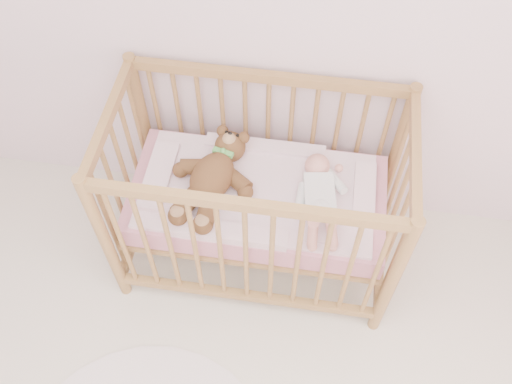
# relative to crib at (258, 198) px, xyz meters

# --- Properties ---
(crib) EXTENTS (1.36, 0.76, 1.00)m
(crib) POSITION_rel_crib_xyz_m (0.00, 0.00, 0.00)
(crib) COLOR #9D7042
(crib) RESTS_ON floor
(mattress) EXTENTS (1.22, 0.62, 0.13)m
(mattress) POSITION_rel_crib_xyz_m (0.00, 0.00, -0.01)
(mattress) COLOR pink
(mattress) RESTS_ON crib
(blanket) EXTENTS (1.10, 0.58, 0.06)m
(blanket) POSITION_rel_crib_xyz_m (0.00, 0.00, 0.06)
(blanket) COLOR #E9A1B4
(blanket) RESTS_ON mattress
(baby) EXTENTS (0.33, 0.57, 0.13)m
(baby) POSITION_rel_crib_xyz_m (0.29, -0.02, 0.14)
(baby) COLOR silver
(baby) RESTS_ON blanket
(teddy_bear) EXTENTS (0.55, 0.68, 0.17)m
(teddy_bear) POSITION_rel_crib_xyz_m (-0.21, -0.02, 0.15)
(teddy_bear) COLOR brown
(teddy_bear) RESTS_ON blanket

